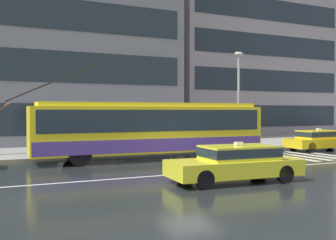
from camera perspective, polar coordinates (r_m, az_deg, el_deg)
The scene contains 18 objects.
ground_plane at distance 16.98m, azimuth 3.23°, elevation -7.07°, with size 160.00×160.00×0.00m, color #222728.
sidewalk_slab at distance 26.45m, azimuth -7.16°, elevation -3.92°, with size 80.00×10.00×0.14m, color gray.
crosswalk_stripe_edge_near at distance 22.20m, azimuth 17.09°, elevation -5.14°, with size 0.44×4.40×0.01m, color beige.
crosswalk_stripe_inner_a at distance 22.80m, azimuth 18.79°, elevation -4.98°, with size 0.44×4.40×0.01m, color beige.
crosswalk_stripe_center at distance 23.42m, azimuth 20.40°, elevation -4.83°, with size 0.44×4.40×0.01m, color beige.
crosswalk_stripe_inner_b at distance 24.06m, azimuth 21.93°, elevation -4.68°, with size 0.44×4.40×0.01m, color beige.
lane_centre_line at distance 15.94m, azimuth 5.25°, elevation -7.61°, with size 72.00×0.14×0.01m, color silver.
trolleybus at distance 20.02m, azimuth -2.54°, elevation -1.20°, with size 12.83×2.83×4.98m.
taxi_ahead_of_bus at distance 26.25m, azimuth 21.31°, elevation -2.65°, with size 4.66×1.79×1.39m.
taxi_oncoming_near at distance 13.91m, azimuth 9.85°, elevation -6.02°, with size 4.74×2.06×1.39m.
bus_shelter at distance 22.80m, azimuth -11.39°, elevation 0.28°, with size 3.64×1.52×2.65m.
pedestrian_at_shelter at distance 23.15m, azimuth -3.80°, elevation -0.71°, with size 1.26×1.26×1.92m.
pedestrian_approaching_curb at distance 24.80m, azimuth 4.58°, elevation -0.48°, with size 1.44×1.44×1.93m.
pedestrian_walking_past at distance 23.32m, azimuth -0.21°, elevation -2.04°, with size 0.47×0.47×1.64m.
pedestrian_waiting_by_pole at distance 24.51m, azimuth 0.54°, elevation -0.35°, with size 1.18×1.18×1.98m.
street_lamp at distance 25.06m, azimuth 10.26°, elevation 4.24°, with size 0.60×0.32×6.06m.
office_tower_corner_left at distance 35.74m, azimuth -18.65°, elevation 14.70°, with size 20.19×15.95×21.58m.
office_tower_corner_right at distance 48.37m, azimuth 9.74°, elevation 15.93°, with size 19.10×13.37×29.40m.
Camera 1 is at (-7.78, -14.88, 2.47)m, focal length 41.78 mm.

